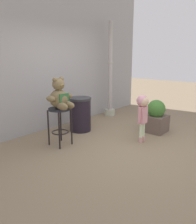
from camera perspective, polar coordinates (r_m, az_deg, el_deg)
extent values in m
plane|color=#827055|center=(4.80, 5.91, -8.26)|extent=(24.00, 24.00, 0.00)
cube|color=#9C9B9D|center=(5.98, -12.02, 13.08)|extent=(7.07, 0.30, 3.51)
cylinder|color=#21232A|center=(4.74, -9.16, 0.70)|extent=(0.43, 0.43, 0.04)
cylinder|color=black|center=(4.63, -9.18, -4.50)|extent=(0.03, 0.03, 0.72)
cylinder|color=black|center=(4.83, -6.30, -3.62)|extent=(0.03, 0.03, 0.72)
cylinder|color=black|center=(4.86, -11.67, -3.70)|extent=(0.03, 0.03, 0.72)
cylinder|color=black|center=(5.06, -8.82, -2.90)|extent=(0.03, 0.03, 0.72)
torus|color=black|center=(4.87, -8.95, -4.71)|extent=(0.35, 0.35, 0.02)
sphere|color=brown|center=(4.70, -9.26, 3.10)|extent=(0.36, 0.36, 0.36)
cube|color=#2C6132|center=(4.59, -8.04, 3.00)|extent=(0.23, 0.03, 0.22)
sphere|color=brown|center=(4.66, -9.39, 6.50)|extent=(0.23, 0.23, 0.23)
ellipsoid|color=olive|center=(4.59, -8.57, 6.24)|extent=(0.10, 0.07, 0.07)
sphere|color=black|center=(4.57, -8.34, 6.24)|extent=(0.03, 0.03, 0.03)
sphere|color=brown|center=(4.60, -10.21, 7.54)|extent=(0.09, 0.09, 0.09)
sphere|color=brown|center=(4.70, -8.67, 7.73)|extent=(0.09, 0.09, 0.09)
ellipsoid|color=brown|center=(4.54, -11.15, 3.10)|extent=(0.13, 0.20, 0.11)
ellipsoid|color=brown|center=(4.82, -7.08, 3.87)|extent=(0.13, 0.20, 0.11)
ellipsoid|color=brown|center=(4.54, -8.55, 1.35)|extent=(0.12, 0.31, 0.15)
ellipsoid|color=brown|center=(4.65, -7.04, 1.68)|extent=(0.12, 0.31, 0.15)
cylinder|color=#CB988F|center=(5.06, 10.04, -6.52)|extent=(0.08, 0.08, 0.11)
cylinder|color=beige|center=(5.00, 10.14, -4.33)|extent=(0.06, 0.06, 0.29)
cylinder|color=#CB988F|center=(5.14, 10.59, -6.22)|extent=(0.08, 0.08, 0.11)
cylinder|color=beige|center=(5.08, 10.69, -4.07)|extent=(0.06, 0.06, 0.29)
cube|color=pink|center=(4.95, 10.57, -0.67)|extent=(0.20, 0.12, 0.35)
cylinder|color=pink|center=(4.84, 9.82, -0.77)|extent=(0.05, 0.05, 0.30)
cylinder|color=pink|center=(5.06, 11.31, -0.20)|extent=(0.05, 0.05, 0.30)
sphere|color=#D8B293|center=(4.89, 10.71, 2.44)|extent=(0.21, 0.21, 0.21)
sphere|color=pink|center=(4.90, 10.45, 2.61)|extent=(0.23, 0.23, 0.23)
cylinder|color=black|center=(5.68, -4.24, -0.79)|extent=(0.50, 0.50, 0.74)
cylinder|color=#2D2D33|center=(5.59, -4.31, 3.16)|extent=(0.53, 0.53, 0.05)
cylinder|color=#AEB19A|center=(7.17, 2.82, -0.03)|extent=(0.31, 0.31, 0.18)
cylinder|color=#ACA4A0|center=(6.98, 2.95, 10.63)|extent=(0.13, 0.13, 2.48)
torus|color=#ADA89E|center=(6.97, 2.96, 11.65)|extent=(0.18, 0.18, 0.04)
cube|color=brown|center=(5.79, 13.45, -2.68)|extent=(0.49, 0.49, 0.39)
sphere|color=#3C702D|center=(5.71, 13.64, 0.71)|extent=(0.42, 0.42, 0.42)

